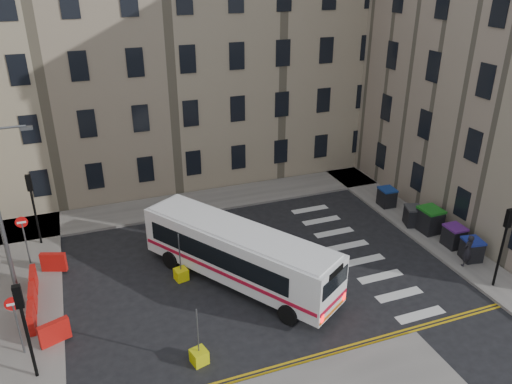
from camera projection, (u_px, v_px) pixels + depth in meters
ground at (285, 263)px, 26.19m from camera, size 120.00×120.00×0.00m
pavement_north at (144, 211)px, 31.55m from camera, size 36.00×3.20×0.15m
pavement_east at (387, 204)px, 32.42m from camera, size 2.40×26.00×0.15m
terrace_north at (100, 56)px, 33.50m from camera, size 38.30×10.80×17.20m
traffic_light_east at (505, 236)px, 23.05m from camera, size 0.28×0.22×4.10m
traffic_light_nw at (32, 199)px, 26.67m from camera, size 0.28×0.22×4.10m
traffic_light_sw at (23, 318)px, 17.75m from camera, size 0.28×0.22×4.10m
no_entry_north at (23, 230)px, 25.15m from camera, size 0.60×0.08×3.00m
no_entry_south at (15, 314)px, 19.20m from camera, size 0.60×0.08×3.00m
roadworks_barriers at (41, 296)px, 22.56m from camera, size 1.66×6.26×1.00m
bus at (238, 252)px, 24.05m from camera, size 7.63×10.14×2.86m
wheelie_bin_a at (472, 249)px, 26.05m from camera, size 1.07×1.18×1.16m
wheelie_bin_b at (454, 236)px, 27.27m from camera, size 0.97×1.11×1.20m
wheelie_bin_c at (430, 220)px, 28.73m from camera, size 1.17×1.34×1.45m
wheelie_bin_d at (413, 216)px, 29.50m from camera, size 1.19×1.28×1.16m
wheelie_bin_e at (387, 197)px, 31.83m from camera, size 0.98×1.12×1.18m
pedestrian at (468, 251)px, 25.39m from camera, size 0.71×0.53×1.76m
bollard_yellow at (181, 274)px, 24.74m from camera, size 0.72×0.72×0.60m
bollard_chevron at (199, 357)px, 19.59m from camera, size 0.73×0.73×0.60m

